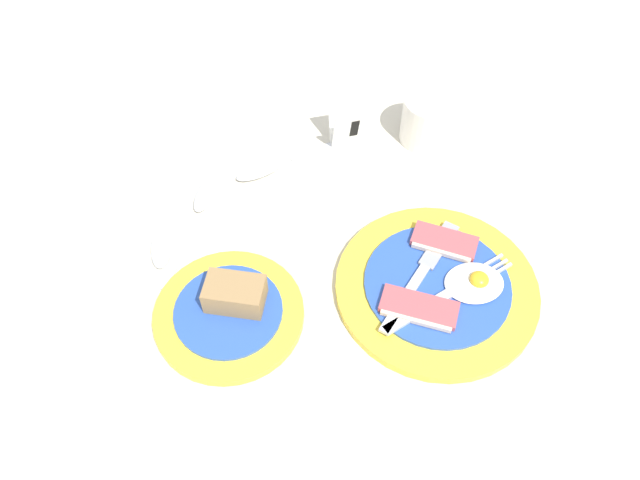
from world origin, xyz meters
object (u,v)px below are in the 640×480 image
object	(u,v)px
number_card	(352,124)
teaspoon_near_cup	(162,230)
teaspoon_by_saucer	(277,164)
teaspoon_stray	(199,208)
breakfast_plate	(438,286)
bread_plate	(230,310)
sugar_cup	(429,118)

from	to	relation	value
number_card	teaspoon_near_cup	world-z (taller)	number_card
teaspoon_near_cup	teaspoon_by_saucer	bearing A→B (deg)	122.87
teaspoon_near_cup	number_card	bearing A→B (deg)	117.12
number_card	teaspoon_stray	xyz separation A→B (m)	(-0.23, -0.08, -0.03)
breakfast_plate	bread_plate	world-z (taller)	bread_plate
breakfast_plate	teaspoon_near_cup	size ratio (longest dim) A/B	1.27
sugar_cup	teaspoon_near_cup	size ratio (longest dim) A/B	0.40
sugar_cup	teaspoon_stray	size ratio (longest dim) A/B	0.43
sugar_cup	teaspoon_near_cup	xyz separation A→B (m)	(-0.39, -0.10, -0.03)
breakfast_plate	teaspoon_near_cup	bearing A→B (deg)	153.60
breakfast_plate	teaspoon_by_saucer	size ratio (longest dim) A/B	1.29
sugar_cup	teaspoon_by_saucer	size ratio (longest dim) A/B	0.41
teaspoon_by_saucer	bread_plate	bearing A→B (deg)	51.25
bread_plate	teaspoon_near_cup	xyz separation A→B (m)	(-0.07, 0.14, -0.01)
sugar_cup	teaspoon_by_saucer	xyz separation A→B (m)	(-0.22, -0.01, -0.03)
breakfast_plate	sugar_cup	world-z (taller)	sugar_cup
number_card	bread_plate	bearing A→B (deg)	-131.42
breakfast_plate	sugar_cup	size ratio (longest dim) A/B	3.13
teaspoon_by_saucer	number_card	bearing A→B (deg)	175.94
teaspoon_by_saucer	teaspoon_stray	size ratio (longest dim) A/B	1.05
breakfast_plate	teaspoon_near_cup	distance (m)	0.36
sugar_cup	breakfast_plate	bearing A→B (deg)	-104.90
teaspoon_by_saucer	breakfast_plate	bearing A→B (deg)	105.89
sugar_cup	bread_plate	bearing A→B (deg)	-142.76
bread_plate	breakfast_plate	bearing A→B (deg)	-3.82
number_card	teaspoon_stray	size ratio (longest dim) A/B	0.40
breakfast_plate	number_card	size ratio (longest dim) A/B	3.34
teaspoon_stray	teaspoon_near_cup	bearing A→B (deg)	143.92
teaspoon_by_saucer	teaspoon_stray	distance (m)	0.13
bread_plate	sugar_cup	xyz separation A→B (m)	(0.32, 0.24, 0.03)
bread_plate	sugar_cup	distance (m)	0.40
teaspoon_near_cup	breakfast_plate	bearing A→B (deg)	69.03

